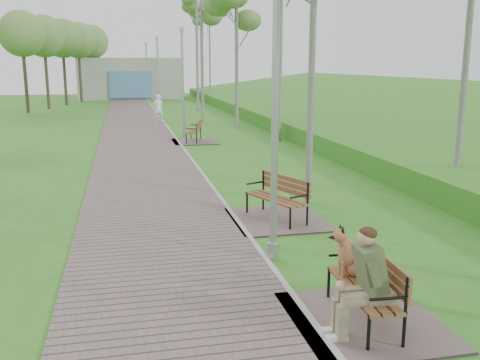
# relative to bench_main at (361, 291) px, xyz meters

# --- Properties ---
(walkway) EXTENTS (3.50, 67.00, 0.04)m
(walkway) POSITION_rel_bench_main_xyz_m (-2.36, 20.08, -0.47)
(walkway) COLOR #635350
(walkway) RESTS_ON ground
(kerb) EXTENTS (0.10, 67.00, 0.05)m
(kerb) POSITION_rel_bench_main_xyz_m (-0.61, 20.08, -0.46)
(kerb) COLOR #999993
(kerb) RESTS_ON ground
(embankment) EXTENTS (14.00, 70.00, 1.60)m
(embankment) POSITION_rel_bench_main_xyz_m (11.39, 18.58, -0.49)
(embankment) COLOR #418E2C
(embankment) RESTS_ON ground
(building_north) EXTENTS (10.00, 5.20, 4.00)m
(building_north) POSITION_rel_bench_main_xyz_m (-2.11, 49.56, 1.51)
(building_north) COLOR #9E9E99
(building_north) RESTS_ON ground
(bench_main) EXTENTS (1.97, 2.19, 1.72)m
(bench_main) POSITION_rel_bench_main_xyz_m (0.00, 0.00, 0.00)
(bench_main) COLOR #635350
(bench_main) RESTS_ON ground
(bench_second) EXTENTS (2.04, 2.27, 1.25)m
(bench_second) POSITION_rel_bench_main_xyz_m (0.26, 5.00, -0.25)
(bench_second) COLOR #635350
(bench_second) RESTS_ON ground
(bench_third) EXTENTS (1.95, 2.17, 1.20)m
(bench_third) POSITION_rel_bench_main_xyz_m (0.08, 17.66, -0.26)
(bench_third) COLOR #635350
(bench_third) RESTS_ON ground
(lamp_post_near) EXTENTS (0.21, 0.21, 5.47)m
(lamp_post_near) POSITION_rel_bench_main_xyz_m (-0.47, 2.64, 2.07)
(lamp_post_near) COLOR #9DA0A5
(lamp_post_near) RESTS_ON ground
(lamp_post_second) EXTENTS (0.20, 0.20, 5.10)m
(lamp_post_second) POSITION_rel_bench_main_xyz_m (-0.18, 19.30, 1.90)
(lamp_post_second) COLOR #9DA0A5
(lamp_post_second) RESTS_ON ground
(lamp_post_third) EXTENTS (0.21, 0.21, 5.33)m
(lamp_post_third) POSITION_rel_bench_main_xyz_m (-0.39, 33.11, 2.01)
(lamp_post_third) COLOR #9DA0A5
(lamp_post_third) RESTS_ON ground
(lamp_post_far) EXTENTS (0.21, 0.21, 5.43)m
(lamp_post_far) POSITION_rel_bench_main_xyz_m (-0.48, 48.20, 2.05)
(lamp_post_far) COLOR #9DA0A5
(lamp_post_far) RESTS_ON ground
(pedestrian_near) EXTENTS (0.70, 0.56, 1.69)m
(pedestrian_near) POSITION_rel_bench_main_xyz_m (-0.91, 26.31, 0.36)
(pedestrian_near) COLOR white
(pedestrian_near) RESTS_ON ground
(birch_mid_c) EXTENTS (2.80, 2.80, 8.44)m
(birch_mid_c) POSITION_rel_bench_main_xyz_m (3.09, 22.51, 6.14)
(birch_mid_c) COLOR silver
(birch_mid_c) RESTS_ON ground
(birch_distant_b) EXTENTS (2.53, 2.53, 9.50)m
(birch_distant_b) POSITION_rel_bench_main_xyz_m (5.04, 43.39, 6.97)
(birch_distant_b) COLOR silver
(birch_distant_b) RESTS_ON ground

